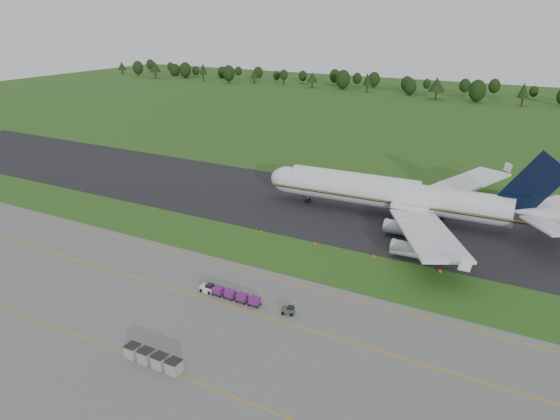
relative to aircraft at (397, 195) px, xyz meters
The scene contains 10 objects.
ground 35.25m from the aircraft, 119.74° to the right, with size 600.00×600.00×0.00m, color #285218.
apron 66.74m from the aircraft, 105.05° to the right, with size 300.00×52.00×0.06m, color slate.
taxiway 18.24m from the aircraft, behind, with size 300.00×40.00×0.08m, color black.
apron_markings 60.01m from the aircraft, 106.80° to the right, with size 300.00×30.20×0.01m.
tree_line 191.22m from the aircraft, 96.14° to the left, with size 525.49×22.79×11.96m.
aircraft is the anchor object (origin of this frame).
baggage_train 51.71m from the aircraft, 103.37° to the right, with size 11.56×1.48×1.42m.
utility_cart 49.98m from the aircraft, 91.09° to the right, with size 2.15×1.56×1.07m.
uld_row 70.96m from the aircraft, 98.51° to the right, with size 9.04×1.84×1.81m.
edge_markers 24.29m from the aircraft, 96.70° to the right, with size 38.53×0.30×0.60m.
Camera 1 is at (51.89, -85.14, 44.64)m, focal length 35.00 mm.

